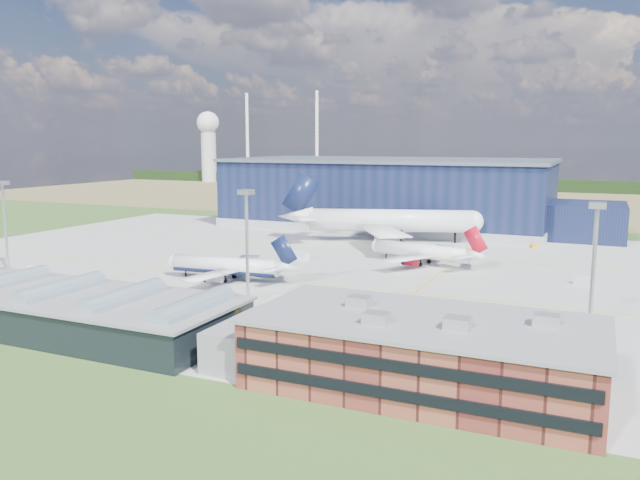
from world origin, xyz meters
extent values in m
plane|color=#335A21|center=(0.00, 0.00, 0.00)|extent=(600.00, 600.00, 0.00)
cube|color=gray|center=(0.00, 10.00, 0.03)|extent=(220.00, 160.00, 0.06)
cube|color=yellow|center=(0.00, -10.00, 0.07)|extent=(180.00, 0.40, 0.02)
cube|color=yellow|center=(0.00, 35.00, 0.07)|extent=(180.00, 0.40, 0.02)
cube|color=yellow|center=(-30.00, 10.00, 0.07)|extent=(0.40, 120.00, 0.02)
cube|color=yellow|center=(40.00, 10.00, 0.07)|extent=(0.40, 120.00, 0.02)
cube|color=olive|center=(0.00, 220.00, 0.00)|extent=(600.00, 220.00, 0.01)
cube|color=black|center=(0.00, 300.00, 4.00)|extent=(600.00, 8.00, 8.00)
cylinder|color=white|center=(-180.00, 290.00, 35.00)|extent=(2.40, 2.40, 70.00)
cylinder|color=white|center=(-120.00, 290.00, 35.00)|extent=(2.40, 2.40, 70.00)
cylinder|color=silver|center=(-220.00, 295.00, 20.00)|extent=(12.00, 12.00, 40.00)
sphere|color=white|center=(-220.00, 295.00, 48.00)|extent=(18.00, 18.00, 18.00)
cube|color=#0F1935|center=(0.00, 95.00, 12.50)|extent=(120.00, 60.00, 25.00)
cube|color=#999DA7|center=(0.00, 95.00, 1.60)|extent=(121.00, 61.00, 3.20)
cube|color=#4F5865|center=(0.00, 95.00, 25.50)|extent=(122.00, 62.00, 1.20)
cube|color=#0F1935|center=(72.00, 90.00, 6.00)|extent=(24.00, 30.00, 12.00)
cube|color=maroon|center=(55.00, -60.00, 4.50)|extent=(45.00, 22.00, 9.00)
cube|color=slate|center=(55.00, -60.00, 9.20)|extent=(46.00, 23.00, 0.50)
cube|color=black|center=(55.00, -71.20, 3.00)|extent=(44.00, 0.40, 1.40)
cube|color=black|center=(55.00, -71.20, 6.50)|extent=(44.00, 0.40, 1.40)
cube|color=black|center=(55.00, -48.80, 3.00)|extent=(44.00, 0.40, 1.40)
cube|color=black|center=(55.00, -48.80, 6.50)|extent=(44.00, 0.40, 1.40)
cube|color=#ABABA6|center=(45.00, -58.00, 10.10)|extent=(3.20, 2.60, 1.60)
cube|color=#ABABA6|center=(60.00, -63.00, 10.10)|extent=(3.20, 2.60, 1.60)
cube|color=#ABABA6|center=(70.00, -57.00, 10.10)|extent=(3.20, 2.60, 1.60)
cube|color=#ABABA6|center=(50.00, -65.00, 10.10)|extent=(3.20, 2.60, 1.60)
cube|color=black|center=(-10.00, -60.00, 3.00)|extent=(65.00, 22.00, 6.00)
cube|color=slate|center=(-10.00, -60.00, 6.20)|extent=(66.00, 23.00, 0.50)
cube|color=slate|center=(30.00, -60.00, 3.00)|extent=(10.00, 18.00, 6.00)
cylinder|color=gray|center=(-24.00, -60.00, 6.40)|extent=(4.40, 18.00, 4.40)
cylinder|color=gray|center=(-10.00, -60.00, 6.40)|extent=(4.40, 18.00, 4.40)
cylinder|color=gray|center=(4.00, -60.00, 6.40)|extent=(4.40, 18.00, 4.40)
cylinder|color=gray|center=(18.00, -60.00, 6.40)|extent=(4.40, 18.00, 4.40)
cylinder|color=#ACAFB3|center=(-60.00, -30.00, 11.00)|extent=(0.70, 0.70, 22.00)
cube|color=#ACAFB3|center=(-60.00, -30.00, 22.50)|extent=(2.60, 2.60, 1.00)
cylinder|color=#ACAFB3|center=(10.00, -30.00, 11.00)|extent=(0.70, 0.70, 22.00)
cube|color=#ACAFB3|center=(10.00, -30.00, 22.50)|extent=(2.60, 2.60, 1.00)
cylinder|color=#ACAFB3|center=(75.00, -30.00, 11.00)|extent=(0.70, 0.70, 22.00)
cube|color=#ACAFB3|center=(75.00, -30.00, 22.50)|extent=(2.60, 2.60, 1.00)
cube|color=gold|center=(-13.03, -36.29, 0.80)|extent=(3.08, 4.24, 1.60)
cube|color=gold|center=(30.78, -41.82, 0.71)|extent=(2.23, 3.29, 1.41)
cube|color=silver|center=(0.14, 15.08, 1.09)|extent=(5.43, 3.85, 2.17)
cube|color=silver|center=(73.25, 13.53, 0.98)|extent=(4.72, 3.64, 1.97)
cube|color=gold|center=(57.63, 62.00, 0.62)|extent=(2.75, 3.32, 1.25)
cube|color=silver|center=(-3.04, 20.23, 0.71)|extent=(3.69, 2.90, 1.41)
cube|color=silver|center=(19.19, -32.37, 1.09)|extent=(5.01, 3.61, 2.18)
cube|color=silver|center=(-40.26, -38.73, 1.59)|extent=(2.43, 5.14, 3.19)
imported|color=#99999E|center=(76.65, -37.10, 0.65)|extent=(3.92, 1.87, 1.30)
imported|color=#99999E|center=(53.95, -41.93, 0.60)|extent=(3.83, 2.47, 1.19)
camera|label=1|loc=(75.14, -138.49, 32.50)|focal=35.00mm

